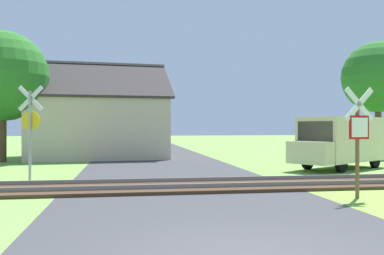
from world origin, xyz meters
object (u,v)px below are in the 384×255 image
Objects in this scene: crossing_sign_far at (30,124)px; tree_left at (2,76)px; tree_far at (378,77)px; mail_truck at (340,140)px; house at (97,125)px; stop_sign_near at (358,134)px.

crossing_sign_far is 0.47× the size of tree_left.
tree_far is 10.38m from mail_truck.
tree_left is at bearing -155.65° from house.
stop_sign_near is 18.17m from tree_left.
crossing_sign_far is 9.20m from tree_left.
tree_far is (9.76, 14.42, 3.27)m from stop_sign_near.
house reaches higher than mail_truck.
crossing_sign_far is 11.05m from house.
tree_left reaches higher than crossing_sign_far.
tree_left is 1.32× the size of mail_truck.
mail_truck is (3.32, 7.15, -0.40)m from stop_sign_near.
crossing_sign_far is at bearing -69.53° from tree_left.
house is at bearing 94.56° from crossing_sign_far.
stop_sign_near is 7.89m from mail_truck.
tree_far is at bearing -73.76° from mail_truck.
tree_far reaches higher than stop_sign_near.
mail_truck is at bearing -21.67° from tree_left.
crossing_sign_far reaches higher than stop_sign_near.
stop_sign_near is 0.88× the size of crossing_sign_far.
stop_sign_near is 0.33× the size of house.
house is at bearing 29.88° from tree_left.
tree_far is at bearing -134.07° from stop_sign_near.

